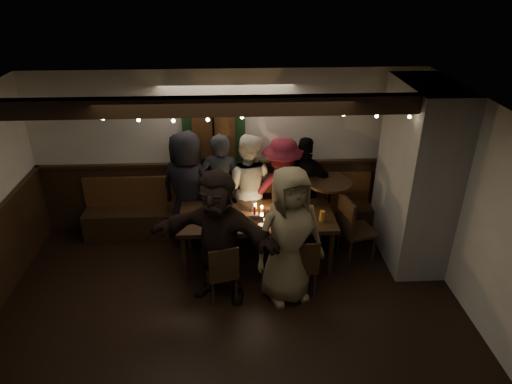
{
  "coord_description": "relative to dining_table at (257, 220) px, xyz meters",
  "views": [
    {
      "loc": [
        0.09,
        -4.16,
        4.02
      ],
      "look_at": [
        0.4,
        1.6,
        1.05
      ],
      "focal_mm": 32.0,
      "sensor_mm": 36.0,
      "label": 1
    }
  ],
  "objects": [
    {
      "name": "room",
      "position": [
        0.67,
        0.02,
        0.36
      ],
      "size": [
        6.02,
        5.01,
        2.62
      ],
      "color": "black",
      "rests_on": "ground"
    },
    {
      "name": "dining_table",
      "position": [
        0.0,
        0.0,
        0.0
      ],
      "size": [
        2.19,
        0.94,
        0.95
      ],
      "color": "black",
      "rests_on": "ground"
    },
    {
      "name": "chair_near_left",
      "position": [
        -0.48,
        -0.84,
        -0.24
      ],
      "size": [
        0.46,
        0.46,
        0.85
      ],
      "color": "black",
      "rests_on": "ground"
    },
    {
      "name": "chair_near_right",
      "position": [
        0.56,
        -0.76,
        -0.24
      ],
      "size": [
        0.4,
        0.4,
        0.85
      ],
      "color": "black",
      "rests_on": "ground"
    },
    {
      "name": "chair_end",
      "position": [
        1.38,
        -0.01,
        -0.14
      ],
      "size": [
        0.56,
        0.56,
        1.02
      ],
      "color": "black",
      "rests_on": "ground"
    },
    {
      "name": "high_top",
      "position": [
        1.1,
        0.44,
        -0.03
      ],
      "size": [
        0.68,
        0.68,
        1.08
      ],
      "color": "black",
      "rests_on": "ground"
    },
    {
      "name": "person_a",
      "position": [
        -1.01,
        0.63,
        0.19
      ],
      "size": [
        1.05,
        0.89,
        1.82
      ],
      "primitive_type": "imported",
      "rotation": [
        0.0,
        0.0,
        2.72
      ],
      "color": "black",
      "rests_on": "ground"
    },
    {
      "name": "person_b",
      "position": [
        -0.51,
        0.71,
        0.16
      ],
      "size": [
        0.68,
        0.49,
        1.75
      ],
      "primitive_type": "imported",
      "rotation": [
        0.0,
        0.0,
        3.02
      ],
      "color": "black",
      "rests_on": "ground"
    },
    {
      "name": "person_c",
      "position": [
        -0.09,
        0.75,
        0.14
      ],
      "size": [
        0.98,
        0.85,
        1.72
      ],
      "primitive_type": "imported",
      "rotation": [
        0.0,
        0.0,
        2.87
      ],
      "color": "silver",
      "rests_on": "ground"
    },
    {
      "name": "person_d",
      "position": [
        0.42,
        0.63,
        0.13
      ],
      "size": [
        1.11,
        0.65,
        1.69
      ],
      "primitive_type": "imported",
      "rotation": [
        0.0,
        0.0,
        3.16
      ],
      "color": "#52121F",
      "rests_on": "ground"
    },
    {
      "name": "person_e",
      "position": [
        0.79,
        0.74,
        0.11
      ],
      "size": [
        1.05,
        0.72,
        1.65
      ],
      "primitive_type": "imported",
      "rotation": [
        0.0,
        0.0,
        2.78
      ],
      "color": "black",
      "rests_on": "ground"
    },
    {
      "name": "person_f",
      "position": [
        -0.52,
        -0.72,
        0.19
      ],
      "size": [
        1.77,
        1.08,
        1.82
      ],
      "primitive_type": "imported",
      "rotation": [
        0.0,
        0.0,
        -0.35
      ],
      "color": "black",
      "rests_on": "ground"
    },
    {
      "name": "person_g",
      "position": [
        0.36,
        -0.79,
        0.22
      ],
      "size": [
        1.04,
        0.84,
        1.86
      ],
      "primitive_type": "imported",
      "rotation": [
        0.0,
        0.0,
        0.3
      ],
      "color": "#75674B",
      "rests_on": "ground"
    }
  ]
}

